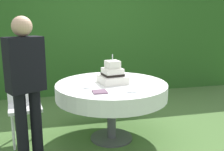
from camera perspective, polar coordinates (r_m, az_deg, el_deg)
ground_plane at (r=3.62m, az=-0.10°, el=-13.43°), size 20.00×20.00×0.00m
foliage_hedge at (r=5.61m, az=-5.79°, el=9.69°), size 6.80×0.55×2.62m
cake_table at (r=3.38m, az=-0.11°, el=-3.34°), size 1.43×1.43×0.76m
wedding_cake at (r=3.34m, az=0.14°, el=0.13°), size 0.38×0.38×0.37m
serving_plate_near at (r=3.15m, az=-5.35°, el=-2.56°), size 0.11×0.11×0.01m
serving_plate_far at (r=3.00m, az=4.30°, el=-3.34°), size 0.15×0.15×0.01m
napkin_stack at (r=2.95m, az=-2.69°, el=-3.55°), size 0.16×0.16×0.01m
garden_chair at (r=3.56m, az=-18.53°, el=-5.17°), size 0.45×0.45×0.89m
standing_person at (r=2.80m, az=-18.18°, el=-1.65°), size 0.41×0.35×1.60m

